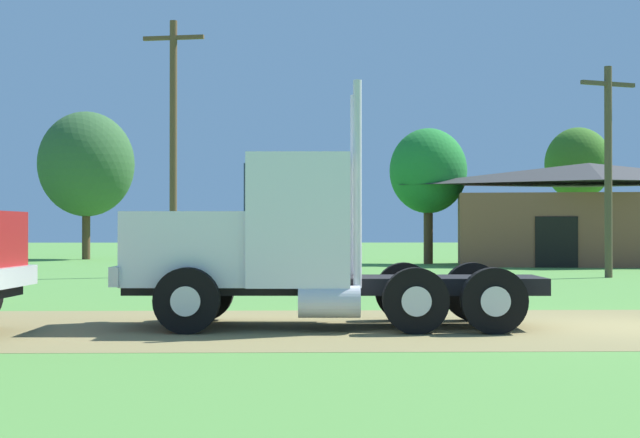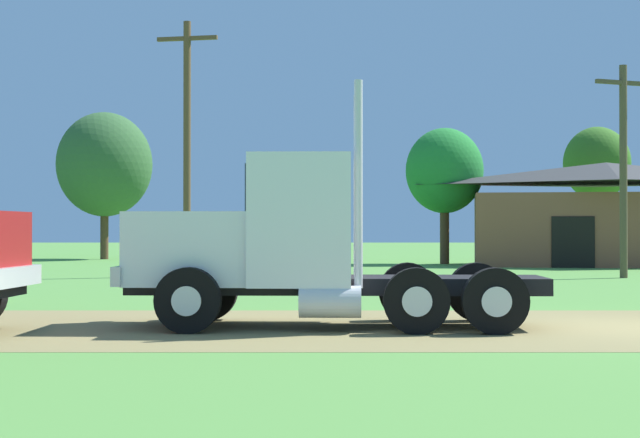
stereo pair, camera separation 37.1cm
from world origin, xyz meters
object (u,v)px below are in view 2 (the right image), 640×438
object	(u,v)px
truck_foreground_white	(281,247)
utility_pole_far	(619,164)
shed_building	(602,216)
utility_pole_near	(183,141)

from	to	relation	value
truck_foreground_white	utility_pole_far	xyz separation A→B (m)	(10.95, 16.49, 2.51)
truck_foreground_white	shed_building	distance (m)	30.42
truck_foreground_white	utility_pole_near	bearing A→B (deg)	103.04
shed_building	utility_pole_near	world-z (taller)	utility_pole_near
utility_pole_near	utility_pole_far	xyz separation A→B (m)	(15.02, -1.10, -0.88)
utility_pole_far	truck_foreground_white	bearing A→B (deg)	-123.59
utility_pole_near	utility_pole_far	bearing A→B (deg)	-4.17
truck_foreground_white	shed_building	size ratio (longest dim) A/B	0.56
truck_foreground_white	utility_pole_near	world-z (taller)	utility_pole_near
shed_building	utility_pole_far	distance (m)	11.17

